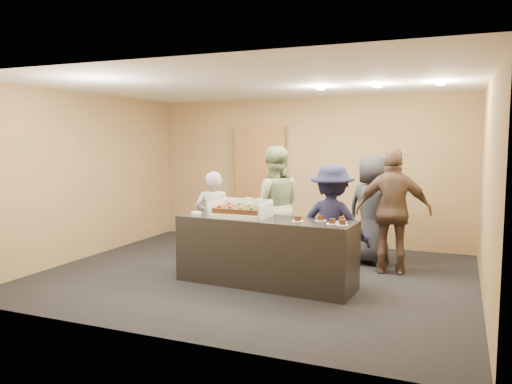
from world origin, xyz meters
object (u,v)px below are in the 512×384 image
(serving_counter, at_px, (265,252))
(storage_cabinet, at_px, (260,183))
(sheet_cake, at_px, (241,210))
(person_dark_suit, at_px, (372,210))
(person_navy_man, at_px, (332,224))
(person_server_grey, at_px, (213,221))
(person_brown_extra, at_px, (393,211))
(plate_stack, at_px, (196,213))
(cake_box, at_px, (242,213))
(person_sage_man, at_px, (273,206))

(serving_counter, xyz_separation_m, storage_cabinet, (-1.20, 2.82, 0.65))
(sheet_cake, bearing_deg, person_dark_suit, 49.27)
(person_navy_man, relative_size, person_dark_suit, 0.94)
(person_server_grey, bearing_deg, storage_cabinet, -107.34)
(person_brown_extra, bearing_deg, plate_stack, 19.58)
(person_dark_suit, bearing_deg, person_brown_extra, 148.02)
(person_server_grey, bearing_deg, cake_box, 125.04)
(cake_box, bearing_deg, person_sage_man, 83.99)
(sheet_cake, xyz_separation_m, person_brown_extra, (1.86, 1.25, -0.09))
(person_dark_suit, bearing_deg, cake_box, 67.62)
(person_server_grey, distance_m, person_dark_suit, 2.48)
(person_server_grey, bearing_deg, plate_stack, 66.66)
(plate_stack, xyz_separation_m, person_navy_man, (1.81, 0.49, -0.11))
(plate_stack, distance_m, person_navy_man, 1.88)
(person_sage_man, relative_size, person_brown_extra, 1.01)
(person_sage_man, bearing_deg, sheet_cake, 58.60)
(serving_counter, bearing_deg, person_navy_man, 33.39)
(serving_counter, height_order, person_brown_extra, person_brown_extra)
(cake_box, height_order, sheet_cake, cake_box)
(storage_cabinet, xyz_separation_m, person_sage_man, (0.95, -1.82, -0.18))
(person_server_grey, relative_size, person_brown_extra, 0.81)
(serving_counter, height_order, sheet_cake, sheet_cake)
(person_brown_extra, bearing_deg, serving_counter, 32.25)
(storage_cabinet, relative_size, person_sage_man, 1.20)
(sheet_cake, bearing_deg, cake_box, 88.99)
(serving_counter, distance_m, person_sage_man, 1.14)
(sheet_cake, height_order, person_server_grey, person_server_grey)
(cake_box, xyz_separation_m, plate_stack, (-0.66, -0.07, -0.03))
(storage_cabinet, bearing_deg, serving_counter, -66.95)
(serving_counter, relative_size, person_brown_extra, 1.32)
(cake_box, xyz_separation_m, person_server_grey, (-0.65, 0.42, -0.21))
(person_server_grey, distance_m, person_brown_extra, 2.64)
(sheet_cake, xyz_separation_m, person_server_grey, (-0.65, 0.45, -0.26))
(person_server_grey, bearing_deg, person_navy_man, 158.01)
(cake_box, distance_m, person_sage_man, 0.98)
(person_server_grey, xyz_separation_m, person_sage_man, (0.75, 0.55, 0.18))
(cake_box, relative_size, plate_stack, 5.17)
(storage_cabinet, relative_size, person_navy_man, 1.37)
(sheet_cake, xyz_separation_m, person_sage_man, (0.10, 1.00, -0.08))
(person_dark_suit, bearing_deg, storage_cabinet, -6.64)
(serving_counter, bearing_deg, person_brown_extra, 43.56)
(plate_stack, bearing_deg, cake_box, 5.94)
(sheet_cake, bearing_deg, storage_cabinet, 106.63)
(cake_box, relative_size, person_sage_man, 0.41)
(serving_counter, relative_size, storage_cabinet, 1.09)
(serving_counter, xyz_separation_m, cake_box, (-0.36, 0.03, 0.50))
(cake_box, height_order, person_dark_suit, person_dark_suit)
(storage_cabinet, distance_m, person_navy_man, 3.11)
(sheet_cake, relative_size, person_navy_man, 0.40)
(cake_box, bearing_deg, sheet_cake, -91.01)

